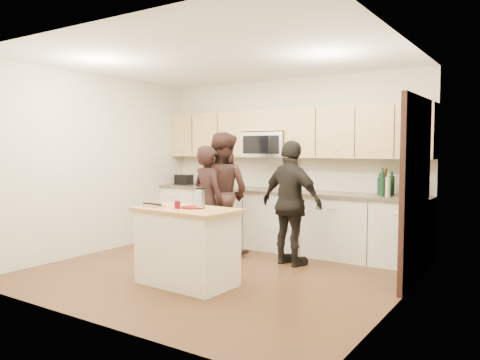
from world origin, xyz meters
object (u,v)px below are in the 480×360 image
Objects in this scene: toaster at (184,180)px; woman_center at (222,193)px; island at (187,246)px; woman_left at (208,202)px; woman_right at (291,203)px.

toaster is 0.16× the size of woman_center.
island is at bearing -49.23° from toaster.
woman_left reaches higher than island.
woman_right is at bearing -16.79° from toaster.
woman_center reaches higher than woman_right.
woman_left is at bearing 24.67° from woman_right.
island is 1.69m from woman_center.
toaster is 1.56m from woman_center.
woman_right reaches higher than woman_left.
toaster is 0.17× the size of woman_right.
woman_center is 1.07× the size of woman_right.
woman_center is at bearing 113.43° from island.
woman_center is 1.19m from woman_right.
woman_left is at bearing 78.41° from woman_center.
woman_left is (1.32, -1.01, -0.21)m from toaster.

